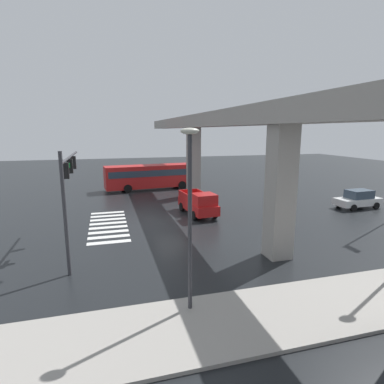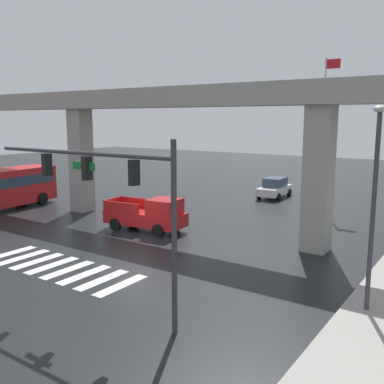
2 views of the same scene
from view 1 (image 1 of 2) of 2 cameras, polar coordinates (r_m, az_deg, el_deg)
name	(u,v)px [view 1 (image 1 of 2)]	position (r m, az deg, el deg)	size (l,w,h in m)	color
ground_plane	(172,220)	(25.32, -3.72, -5.22)	(120.00, 120.00, 0.00)	black
crosswalk_stripes	(108,225)	(24.83, -15.07, -5.90)	(8.25, 2.80, 0.01)	silver
elevated_overpass	(224,127)	(25.52, 5.81, 11.72)	(59.59, 1.93, 8.67)	#9E9991
sidewalk_east	(293,311)	(13.90, 18.09, -19.95)	(4.00, 36.00, 0.15)	#9E9991
pickup_truck	(199,204)	(26.57, 1.28, -2.20)	(5.25, 2.42, 2.08)	red
city_bus	(150,175)	(38.72, -7.71, 3.04)	(3.69, 11.01, 2.99)	red
sedan_white	(358,199)	(32.94, 28.13, -1.16)	(2.12, 4.38, 1.72)	silver
traffic_signal_mast	(69,178)	(18.63, -21.67, 2.43)	(8.69, 0.32, 6.20)	#38383D
street_lamp_near_corner	(190,201)	(11.65, -0.39, -1.61)	(0.44, 0.70, 7.24)	#38383D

